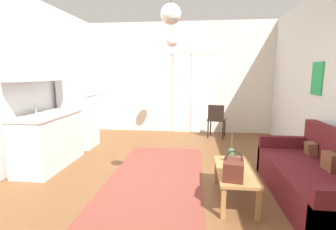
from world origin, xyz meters
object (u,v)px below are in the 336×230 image
at_px(accent_chair, 216,119).
at_px(coffee_table, 235,173).
at_px(handbag, 233,169).
at_px(refrigerator, 79,106).
at_px(couch, 319,180).
at_px(pendant_lamp_near, 171,14).
at_px(pendant_lamp_far, 172,41).
at_px(bamboo_vase, 231,156).

bearing_deg(accent_chair, coffee_table, 103.44).
distance_m(handbag, refrigerator, 3.69).
bearing_deg(refrigerator, couch, -25.38).
bearing_deg(couch, refrigerator, 154.62).
height_order(coffee_table, accent_chair, accent_chair).
relative_size(handbag, pendant_lamp_near, 0.39).
height_order(handbag, refrigerator, refrigerator).
relative_size(coffee_table, pendant_lamp_far, 1.28).
bearing_deg(refrigerator, pendant_lamp_near, -46.58).
bearing_deg(pendant_lamp_near, bamboo_vase, 38.80).
distance_m(bamboo_vase, refrigerator, 3.45).
xyz_separation_m(couch, accent_chair, (-1.01, 2.96, 0.21)).
bearing_deg(refrigerator, pendant_lamp_far, 11.10).
distance_m(couch, refrigerator, 4.47).
height_order(coffee_table, bamboo_vase, bamboo_vase).
height_order(couch, refrigerator, refrigerator).
distance_m(coffee_table, accent_chair, 3.01).
height_order(pendant_lamp_near, pendant_lamp_far, same).
relative_size(couch, handbag, 5.84).
bearing_deg(accent_chair, couch, 122.61).
bearing_deg(handbag, refrigerator, 142.49).
bearing_deg(pendant_lamp_far, coffee_table, -66.34).
relative_size(bamboo_vase, refrigerator, 0.23).
xyz_separation_m(couch, pendant_lamp_far, (-2.05, 2.28, 1.98)).
height_order(couch, pendant_lamp_near, pendant_lamp_near).
distance_m(handbag, accent_chair, 3.29).
distance_m(couch, coffee_table, 1.03).
xyz_separation_m(bamboo_vase, accent_chair, (0.04, 2.78, -0.01)).
bearing_deg(coffee_table, accent_chair, 89.71).
bearing_deg(pendant_lamp_near, refrigerator, 133.42).
relative_size(coffee_table, refrigerator, 0.56).
xyz_separation_m(refrigerator, pendant_lamp_far, (1.95, 0.38, 1.37)).
relative_size(couch, coffee_table, 1.93).
height_order(coffee_table, handbag, handbag).
bearing_deg(couch, pendant_lamp_near, -166.55).
xyz_separation_m(handbag, accent_chair, (0.08, 3.29, -0.02)).
xyz_separation_m(coffee_table, accent_chair, (0.02, 3.01, 0.14)).
height_order(refrigerator, pendant_lamp_far, pendant_lamp_far).
relative_size(handbag, accent_chair, 0.40).
bearing_deg(coffee_table, pendant_lamp_near, -153.79).
xyz_separation_m(couch, handbag, (-1.09, -0.33, 0.23)).
bearing_deg(accent_chair, handbag, 102.30).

